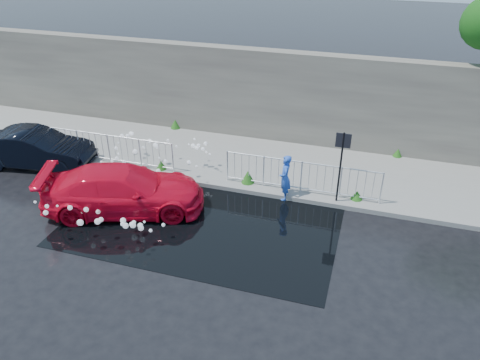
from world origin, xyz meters
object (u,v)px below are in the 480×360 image
object	(u,v)px
red_car	(124,190)
dark_car	(35,148)
person	(285,178)
sign_post	(341,156)

from	to	relation	value
red_car	dark_car	bearing A→B (deg)	50.08
red_car	person	size ratio (longest dim) A/B	3.18
red_car	person	xyz separation A→B (m)	(4.59, 2.08, 0.06)
dark_car	person	world-z (taller)	person
sign_post	person	world-z (taller)	sign_post
red_car	person	world-z (taller)	person
sign_post	person	bearing A→B (deg)	-176.54
sign_post	dark_car	bearing A→B (deg)	-177.34
dark_car	person	bearing A→B (deg)	-96.88
sign_post	red_car	xyz separation A→B (m)	(-6.24, -2.18, -1.02)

